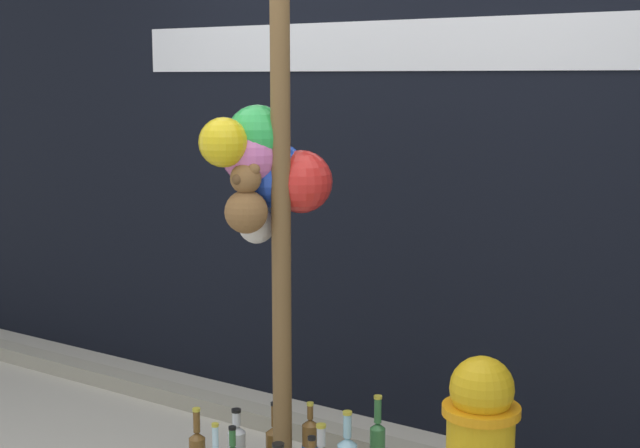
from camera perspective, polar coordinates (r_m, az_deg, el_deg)
building_wall at (r=4.21m, az=5.65°, el=8.73°), size 10.00×0.21×3.18m
curb_strip at (r=4.12m, az=2.06°, el=-13.39°), size 8.00×0.12×0.08m
memorial_post at (r=3.43m, az=-3.22°, el=5.88°), size 0.47×0.46×2.60m
litter_2 at (r=4.77m, az=-8.06°, el=-10.72°), size 0.12×0.12×0.01m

